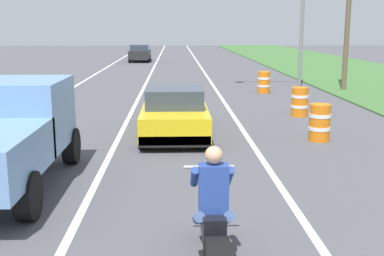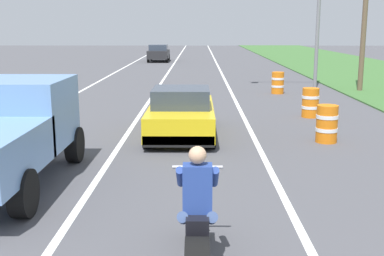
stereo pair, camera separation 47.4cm
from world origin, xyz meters
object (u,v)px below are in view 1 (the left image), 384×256
Objects in this scene: construction_barrel_mid at (300,102)px; construction_barrel_far at (264,82)px; motorcycle_with_rider at (213,226)px; construction_barrel_nearest at (320,122)px; sports_car_yellow at (175,113)px; distant_car_far_ahead at (140,53)px; traffic_light_mast_near at (279,8)px; pickup_truck_left_lane_light_blue at (4,132)px.

construction_barrel_mid and construction_barrel_far have the same top height.
construction_barrel_nearest is at bearing 64.27° from motorcycle_with_rider.
construction_barrel_mid is (4.30, 2.91, -0.13)m from sports_car_yellow.
sports_car_yellow reaches higher than construction_barrel_far.
construction_barrel_mid is 0.25× the size of distant_car_far_ahead.
traffic_light_mast_near is at bearing 64.93° from sports_car_yellow.
traffic_light_mast_near is at bearing 63.84° from construction_barrel_far.
motorcycle_with_rider is 38.57m from distant_car_far_ahead.
distant_car_far_ahead is at bearing 95.25° from motorcycle_with_rider.
construction_barrel_nearest is at bearing -96.03° from construction_barrel_mid.
sports_car_yellow is at bearing -145.90° from construction_barrel_mid.
construction_barrel_nearest is at bearing -96.10° from traffic_light_mast_near.
pickup_truck_left_lane_light_blue is 4.80× the size of construction_barrel_far.
construction_barrel_mid is at bearing 70.58° from motorcycle_with_rider.
motorcycle_with_rider is 2.21× the size of construction_barrel_far.
construction_barrel_nearest and construction_barrel_far have the same top height.
construction_barrel_nearest is 9.79m from construction_barrel_far.
sports_car_yellow is 30.62m from distant_car_far_ahead.
sports_car_yellow is at bearing 54.97° from pickup_truck_left_lane_light_blue.
sports_car_yellow is 0.72× the size of traffic_light_mast_near.
construction_barrel_mid is at bearing -96.13° from traffic_light_mast_near.
sports_car_yellow is at bearing 93.40° from motorcycle_with_rider.
traffic_light_mast_near is at bearing 83.90° from construction_barrel_nearest.
traffic_light_mast_near reaches higher than construction_barrel_nearest.
pickup_truck_left_lane_light_blue is 8.06m from construction_barrel_nearest.
motorcycle_with_rider is at bearing -86.60° from sports_car_yellow.
construction_barrel_nearest is (-1.27, -11.88, -3.45)m from traffic_light_mast_near.
motorcycle_with_rider is 2.21× the size of construction_barrel_nearest.
distant_car_far_ahead reaches higher than construction_barrel_mid.
motorcycle_with_rider is 19.86m from traffic_light_mast_near.
traffic_light_mast_near is at bearing 61.81° from pickup_truck_left_lane_light_blue.
pickup_truck_left_lane_light_blue reaches higher than distant_car_far_ahead.
construction_barrel_mid is (0.39, 3.73, 0.00)m from construction_barrel_nearest.
pickup_truck_left_lane_light_blue is 35.03m from distant_car_far_ahead.
traffic_light_mast_near is 4.16m from construction_barrel_far.
construction_barrel_nearest is at bearing -77.46° from distant_car_far_ahead.
construction_barrel_nearest and construction_barrel_mid have the same top height.
pickup_truck_left_lane_light_blue is 17.96m from traffic_light_mast_near.
pickup_truck_left_lane_light_blue is at bearing -125.03° from sports_car_yellow.
traffic_light_mast_near is 6.00× the size of construction_barrel_nearest.
sports_car_yellow is 9.88m from construction_barrel_far.
motorcycle_with_rider is at bearing -42.54° from pickup_truck_left_lane_light_blue.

